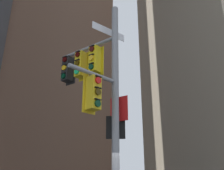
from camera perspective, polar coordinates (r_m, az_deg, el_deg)
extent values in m
cube|color=brown|center=(39.38, -12.37, 11.82)|extent=(14.37, 14.37, 45.55)
cylinder|color=gray|center=(7.66, 0.79, -5.66)|extent=(0.23, 0.23, 7.64)
cylinder|color=gray|center=(9.40, -5.67, 8.49)|extent=(1.83, 1.96, 0.13)
cylinder|color=gray|center=(7.36, -4.22, 2.48)|extent=(1.58, 1.14, 0.13)
cube|color=yellow|center=(9.02, -3.18, 5.44)|extent=(0.35, 0.37, 1.14)
cube|color=yellow|center=(8.89, -3.96, 5.87)|extent=(0.48, 0.48, 1.00)
cylinder|color=#360605|center=(8.93, -4.75, 8.33)|extent=(0.18, 0.19, 0.20)
cube|color=black|center=(8.98, -4.75, 9.02)|extent=(0.20, 0.21, 0.02)
cylinder|color=yellow|center=(8.76, -4.82, 6.34)|extent=(0.18, 0.19, 0.20)
cube|color=black|center=(8.81, -4.82, 7.04)|extent=(0.20, 0.21, 0.02)
cylinder|color=#06311C|center=(8.61, -4.89, 4.26)|extent=(0.18, 0.19, 0.20)
cube|color=black|center=(8.65, -4.89, 5.00)|extent=(0.20, 0.21, 0.02)
cube|color=gold|center=(9.45, -6.47, 4.28)|extent=(0.35, 0.37, 1.14)
cube|color=gold|center=(9.32, -7.26, 4.68)|extent=(0.48, 0.48, 1.00)
cylinder|color=#360605|center=(9.35, -8.01, 7.03)|extent=(0.18, 0.19, 0.20)
cube|color=black|center=(9.41, -8.00, 7.69)|extent=(0.20, 0.21, 0.02)
cylinder|color=#3C2C06|center=(9.20, -8.12, 5.10)|extent=(0.18, 0.19, 0.20)
cube|color=black|center=(9.24, -8.11, 5.78)|extent=(0.20, 0.21, 0.02)
cylinder|color=#19C672|center=(9.05, -8.24, 3.11)|extent=(0.18, 0.19, 0.20)
cube|color=black|center=(9.09, -8.22, 3.81)|extent=(0.20, 0.21, 0.02)
cube|color=black|center=(9.90, -9.46, 3.22)|extent=(0.35, 0.37, 1.14)
cube|color=black|center=(9.78, -10.25, 3.58)|extent=(0.48, 0.48, 1.00)
cylinder|color=#360605|center=(9.81, -10.97, 5.82)|extent=(0.18, 0.19, 0.20)
cube|color=black|center=(9.86, -10.95, 6.46)|extent=(0.20, 0.21, 0.02)
cylinder|color=yellow|center=(9.66, -11.11, 3.96)|extent=(0.18, 0.19, 0.20)
cube|color=black|center=(9.71, -11.09, 4.62)|extent=(0.20, 0.21, 0.02)
cylinder|color=#06311C|center=(9.52, -11.26, 2.05)|extent=(0.18, 0.19, 0.20)
cube|color=black|center=(9.57, -11.23, 2.73)|extent=(0.20, 0.21, 0.02)
cube|color=gold|center=(7.29, -5.33, -2.27)|extent=(0.41, 0.30, 1.14)
cube|color=gold|center=(7.15, -4.35, -1.93)|extent=(0.47, 0.47, 1.00)
cylinder|color=red|center=(7.13, -3.22, 1.09)|extent=(0.20, 0.16, 0.20)
cube|color=black|center=(7.17, -3.17, 2.00)|extent=(0.22, 0.18, 0.02)
cylinder|color=#3C2C06|center=(7.01, -3.27, -1.56)|extent=(0.20, 0.16, 0.20)
cube|color=black|center=(7.04, -3.22, -0.63)|extent=(0.22, 0.18, 0.02)
cylinder|color=#06311C|center=(6.90, -3.33, -4.30)|extent=(0.20, 0.16, 0.20)
cube|color=black|center=(6.93, -3.28, -3.34)|extent=(0.22, 0.18, 0.02)
cube|color=white|center=(9.15, -0.74, 12.27)|extent=(1.30, 0.71, 0.28)
cube|color=#19479E|center=(9.15, -0.74, 12.27)|extent=(1.26, 0.69, 0.24)
cube|color=red|center=(7.86, 1.63, -5.57)|extent=(0.48, 0.45, 0.80)
cube|color=white|center=(7.86, 1.63, -5.57)|extent=(0.45, 0.42, 0.76)
cube|color=black|center=(7.75, 0.84, -9.81)|extent=(0.59, 0.14, 0.72)
cube|color=white|center=(7.75, 0.84, -9.81)|extent=(0.55, 0.13, 0.68)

